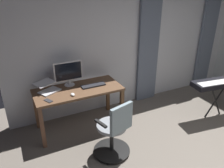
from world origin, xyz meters
name	(u,v)px	position (x,y,z in m)	size (l,w,h in m)	color
back_room_partition	(134,42)	(0.00, -2.70, 1.30)	(5.07, 0.10, 2.59)	silver
curtain_left_panel	(207,38)	(-1.94, -2.59, 1.19)	(0.42, 0.06, 2.39)	slate
curtain_right_panel	(149,46)	(-0.29, -2.59, 1.19)	(0.47, 0.06, 2.39)	slate
desk	(78,94)	(1.36, -2.22, 0.65)	(1.46, 0.66, 0.75)	brown
office_chair	(114,131)	(1.14, -1.29, 0.42)	(0.56, 0.56, 0.92)	black
computer_monitor	(68,72)	(1.45, -2.44, 0.99)	(0.49, 0.18, 0.43)	silver
computer_keyboard	(93,85)	(1.09, -2.21, 0.76)	(0.42, 0.13, 0.02)	#232328
laptop	(48,88)	(1.83, -2.36, 0.80)	(0.44, 0.44, 0.15)	silver
computer_mouse	(73,94)	(1.51, -2.03, 0.77)	(0.06, 0.10, 0.04)	white
cell_phone_by_monitor	(48,101)	(1.90, -2.02, 0.75)	(0.07, 0.14, 0.01)	#333338
piano_keyboard	(219,84)	(-1.07, -1.39, 0.69)	(1.08, 0.47, 0.76)	black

